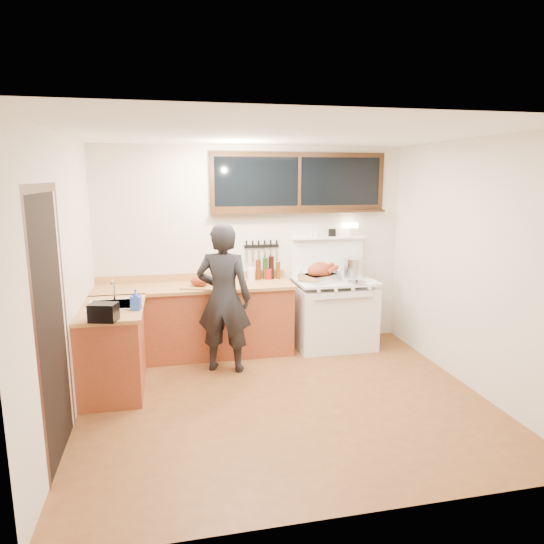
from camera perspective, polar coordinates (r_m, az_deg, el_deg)
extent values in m
cube|color=brown|center=(5.07, 1.52, -14.88)|extent=(4.00, 3.50, 0.02)
cube|color=beige|center=(6.36, -2.20, 2.90)|extent=(4.00, 0.05, 2.60)
cube|color=beige|center=(3.00, 9.71, -6.78)|extent=(4.00, 0.05, 2.60)
cube|color=beige|center=(4.61, -23.65, -1.24)|extent=(0.05, 3.50, 2.60)
cube|color=beige|center=(5.48, 22.63, 0.69)|extent=(0.05, 3.50, 2.60)
cube|color=white|center=(4.57, 1.70, 16.30)|extent=(4.00, 3.50, 0.05)
cube|color=brown|center=(6.14, -9.01, -5.85)|extent=(2.40, 0.60, 0.86)
cube|color=#B47E47|center=(6.02, -9.13, -1.78)|extent=(2.44, 0.64, 0.04)
cube|color=#B47E47|center=(6.29, -9.30, -0.57)|extent=(2.40, 0.03, 0.10)
sphere|color=#B78C38|center=(5.84, -18.80, -4.48)|extent=(0.03, 0.03, 0.03)
sphere|color=#B78C38|center=(5.80, -13.88, -4.31)|extent=(0.03, 0.03, 0.03)
sphere|color=#B78C38|center=(5.80, -8.93, -4.10)|extent=(0.03, 0.03, 0.03)
sphere|color=#B78C38|center=(5.85, -4.02, -3.87)|extent=(0.03, 0.03, 0.03)
sphere|color=#B78C38|center=(5.92, 0.30, -3.64)|extent=(0.03, 0.03, 0.03)
cube|color=brown|center=(5.39, -18.20, -8.76)|extent=(0.60, 1.05, 0.86)
cube|color=#B47E47|center=(5.26, -18.39, -4.13)|extent=(0.64, 1.09, 0.04)
cube|color=white|center=(5.34, -18.17, -4.34)|extent=(0.45, 0.40, 0.14)
cube|color=white|center=(5.32, -18.21, -3.66)|extent=(0.50, 0.45, 0.01)
cylinder|color=silver|center=(5.47, -18.10, -2.02)|extent=(0.02, 0.02, 0.24)
cylinder|color=silver|center=(5.37, -18.25, -1.07)|extent=(0.02, 0.18, 0.02)
cube|color=white|center=(6.44, 7.28, -5.18)|extent=(1.00, 0.70, 0.82)
cube|color=white|center=(6.33, 7.39, -1.05)|extent=(1.02, 0.72, 0.03)
cube|color=white|center=(6.11, 8.36, -5.06)|extent=(0.88, 0.02, 0.46)
cylinder|color=silver|center=(6.02, 8.52, -3.13)|extent=(0.75, 0.02, 0.02)
cylinder|color=white|center=(5.90, 5.51, -2.26)|extent=(0.04, 0.03, 0.04)
cylinder|color=white|center=(5.97, 7.53, -2.15)|extent=(0.04, 0.03, 0.04)
cylinder|color=white|center=(6.04, 9.50, -2.04)|extent=(0.04, 0.03, 0.04)
cylinder|color=white|center=(6.13, 11.41, -1.92)|extent=(0.04, 0.03, 0.04)
cube|color=white|center=(6.57, 6.52, 1.78)|extent=(1.00, 0.05, 0.50)
cube|color=white|center=(6.51, 6.65, 4.04)|extent=(1.00, 0.12, 0.03)
cylinder|color=white|center=(6.60, 9.14, 4.69)|extent=(0.11, 0.11, 0.11)
cube|color=#FFE5B2|center=(6.59, 9.17, 5.44)|extent=(0.20, 0.10, 0.07)
cube|color=black|center=(6.52, 7.08, 4.62)|extent=(0.09, 0.05, 0.10)
cylinder|color=white|center=(6.44, 5.14, 4.54)|extent=(0.04, 0.04, 0.09)
cylinder|color=white|center=(6.43, 4.63, 4.53)|extent=(0.04, 0.04, 0.09)
cube|color=black|center=(6.38, 3.22, 10.58)|extent=(2.20, 0.01, 0.62)
cube|color=black|center=(6.38, 3.26, 13.63)|extent=(2.32, 0.04, 0.06)
cube|color=black|center=(6.39, 3.19, 7.53)|extent=(2.32, 0.04, 0.06)
cube|color=black|center=(6.17, -7.11, 10.49)|extent=(0.06, 0.04, 0.62)
cube|color=black|center=(6.76, 12.66, 10.37)|extent=(0.06, 0.04, 0.62)
cube|color=black|center=(6.38, 3.23, 10.58)|extent=(0.04, 0.04, 0.62)
cube|color=black|center=(6.35, 3.31, 7.09)|extent=(2.32, 0.13, 0.03)
cube|color=black|center=(4.15, -24.39, -6.21)|extent=(0.01, 0.86, 2.10)
cube|color=black|center=(3.70, -25.89, -8.41)|extent=(0.01, 0.07, 2.10)
cube|color=black|center=(4.60, -23.11, -4.44)|extent=(0.01, 0.07, 2.10)
cube|color=black|center=(3.98, -25.61, 8.91)|extent=(0.01, 1.04, 0.07)
cube|color=black|center=(6.34, -1.25, 3.06)|extent=(0.46, 0.02, 0.04)
cube|color=silver|center=(6.30, -3.00, 1.99)|extent=(0.02, 0.00, 0.18)
cube|color=black|center=(6.28, -3.02, 3.25)|extent=(0.02, 0.02, 0.10)
cube|color=silver|center=(6.32, -2.29, 2.01)|extent=(0.02, 0.00, 0.18)
cube|color=black|center=(6.30, -2.30, 3.27)|extent=(0.02, 0.02, 0.10)
cube|color=silver|center=(6.33, -1.57, 2.04)|extent=(0.02, 0.00, 0.18)
cube|color=black|center=(6.31, -1.58, 3.29)|extent=(0.02, 0.02, 0.10)
cube|color=silver|center=(6.35, -0.86, 2.06)|extent=(0.03, 0.00, 0.18)
cube|color=black|center=(6.32, -0.87, 3.32)|extent=(0.02, 0.02, 0.10)
cube|color=silver|center=(6.36, -0.16, 2.09)|extent=(0.03, 0.00, 0.18)
cube|color=black|center=(6.34, -0.16, 3.34)|extent=(0.02, 0.02, 0.10)
cube|color=silver|center=(6.38, 0.55, 2.11)|extent=(0.03, 0.00, 0.18)
cube|color=black|center=(6.36, 0.55, 3.36)|extent=(0.02, 0.02, 0.10)
imported|color=black|center=(5.53, -5.69, -3.07)|extent=(0.73, 0.60, 1.72)
imported|color=blue|center=(5.04, -15.73, -3.13)|extent=(0.11, 0.11, 0.21)
cube|color=black|center=(4.75, -19.21, -4.50)|extent=(0.28, 0.23, 0.17)
cube|color=#B47E47|center=(5.90, -8.52, -1.73)|extent=(0.48, 0.43, 0.02)
ellipsoid|color=maroon|center=(5.89, -8.54, -1.12)|extent=(0.26, 0.23, 0.13)
sphere|color=maroon|center=(5.94, -7.61, -0.74)|extent=(0.05, 0.05, 0.05)
sphere|color=maroon|center=(5.84, -7.53, -0.94)|extent=(0.05, 0.05, 0.05)
cube|color=silver|center=(6.18, 5.65, -0.69)|extent=(0.55, 0.49, 0.10)
cube|color=#3F3F42|center=(6.18, 5.66, -0.37)|extent=(0.48, 0.43, 0.03)
torus|color=silver|center=(6.11, 3.56, -0.32)|extent=(0.05, 0.09, 0.10)
torus|color=silver|center=(6.25, 7.71, -0.14)|extent=(0.05, 0.09, 0.10)
ellipsoid|color=maroon|center=(6.16, 5.67, 0.13)|extent=(0.43, 0.38, 0.22)
cylinder|color=maroon|center=(6.12, 6.98, 0.21)|extent=(0.14, 0.10, 0.10)
sphere|color=maroon|center=(6.13, 7.56, 0.56)|extent=(0.07, 0.07, 0.07)
cylinder|color=maroon|center=(6.28, 6.48, 0.50)|extent=(0.14, 0.10, 0.10)
sphere|color=maroon|center=(6.29, 7.05, 0.84)|extent=(0.07, 0.07, 0.07)
cylinder|color=silver|center=(6.48, 9.65, 0.49)|extent=(0.34, 0.34, 0.26)
cylinder|color=silver|center=(6.49, 7.07, -0.06)|extent=(0.21, 0.21, 0.12)
cylinder|color=black|center=(6.57, 6.40, 0.54)|extent=(0.08, 0.16, 0.02)
cylinder|color=silver|center=(6.17, 9.93, -1.19)|extent=(0.26, 0.26, 0.02)
sphere|color=black|center=(6.16, 9.93, -1.03)|extent=(0.03, 0.03, 0.03)
cube|color=maroon|center=(6.30, -0.49, -0.22)|extent=(0.11, 0.10, 0.14)
cylinder|color=white|center=(6.18, -2.47, -0.30)|extent=(0.11, 0.11, 0.17)
cylinder|color=black|center=(6.27, -1.63, 0.28)|extent=(0.07, 0.07, 0.26)
cylinder|color=black|center=(6.28, -0.79, 0.40)|extent=(0.06, 0.06, 0.28)
cylinder|color=black|center=(6.30, -0.10, 0.52)|extent=(0.07, 0.07, 0.30)
cylinder|color=black|center=(6.32, 0.73, 0.19)|extent=(0.06, 0.06, 0.22)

